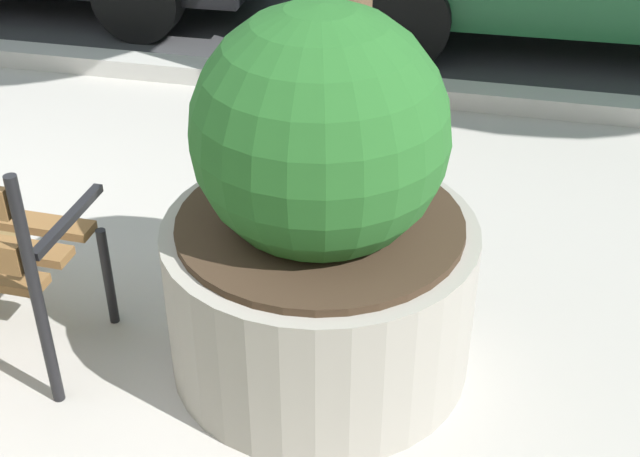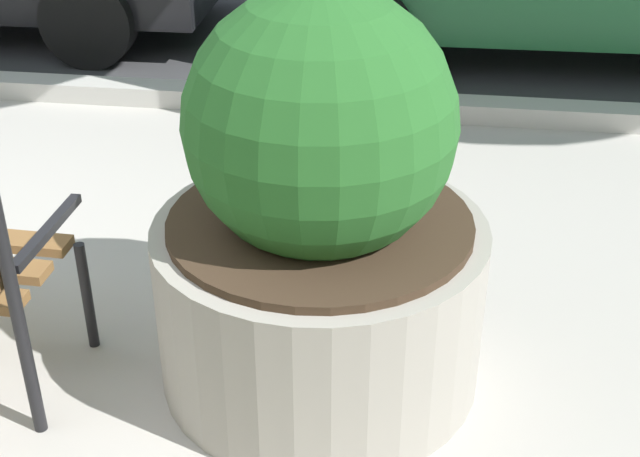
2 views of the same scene
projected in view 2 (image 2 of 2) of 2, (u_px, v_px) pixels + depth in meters
name	position (u px, v px, depth m)	size (l,w,h in m)	color
curb_stone	(60.00, 88.00, 5.58)	(60.00, 0.20, 0.12)	#B2AFA8
concrete_planter	(320.00, 225.00, 2.94)	(1.15, 1.15, 1.42)	gray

